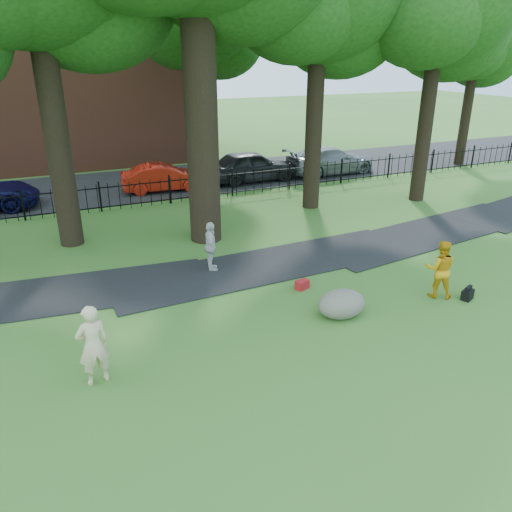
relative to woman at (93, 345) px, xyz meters
name	(u,v)px	position (x,y,z in m)	size (l,w,h in m)	color
ground	(298,330)	(4.79, 0.14, -0.89)	(120.00, 120.00, 0.00)	#356924
footpath	(267,265)	(5.79, 4.04, -0.89)	(36.00, 2.60, 0.03)	black
street	(150,183)	(4.79, 16.14, -0.89)	(80.00, 7.00, 0.02)	black
iron_fence	(170,190)	(4.79, 12.14, -0.29)	(44.00, 0.04, 1.20)	black
brick_building	(42,57)	(0.79, 24.14, 5.11)	(18.00, 8.00, 12.00)	brown
woman	(93,345)	(0.00, 0.00, 0.00)	(0.65, 0.42, 1.77)	beige
man	(440,269)	(9.20, 0.18, -0.06)	(0.80, 0.63, 1.65)	orange
pedestrian	(211,247)	(4.04, 4.42, -0.10)	(0.92, 0.38, 1.57)	silver
boulder	(342,302)	(6.17, 0.36, -0.51)	(1.28, 0.96, 0.75)	#6F685C
backpack	(467,295)	(9.83, -0.33, -0.74)	(0.38, 0.24, 0.28)	black
red_bag	(302,285)	(5.99, 2.10, -0.75)	(0.38, 0.24, 0.26)	maroon
red_sedan	(164,177)	(5.08, 14.38, -0.23)	(1.39, 3.99, 1.32)	#B61C0E
grey_car	(252,166)	(9.74, 14.39, -0.08)	(1.90, 4.73, 1.61)	black
silver_car	(330,160)	(14.39, 14.21, -0.14)	(2.09, 5.13, 1.49)	gray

